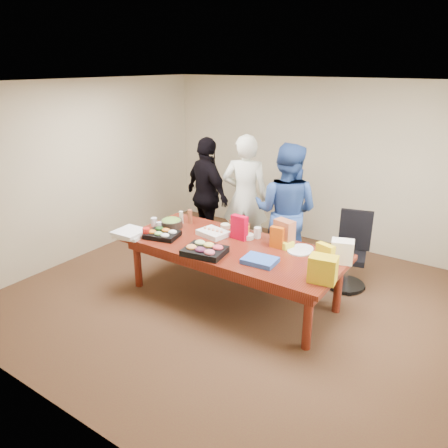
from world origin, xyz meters
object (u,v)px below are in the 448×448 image
Objects in this scene: office_chair at (349,253)px; sheet_cake at (213,233)px; person_right at (286,212)px; salad_bowl at (171,224)px; person_center at (245,198)px; conference_table at (232,272)px.

office_chair is 1.84m from sheet_cake.
person_right is 6.09× the size of salad_bowl.
sheet_cake is (-0.62, -0.87, -0.18)m from person_right.
sheet_cake is at bearing 77.19° from person_center.
conference_table is 0.59m from sheet_cake.
salad_bowl is (-1.29, -0.94, -0.16)m from person_right.
person_center is at bearing -25.09° from person_right.
office_chair reaches higher than sheet_cake.
conference_table is at bearing 92.92° from person_center.
sheet_cake is (-1.53, -0.98, 0.28)m from office_chair.
person_center reaches higher than salad_bowl.
office_chair reaches higher than salad_bowl.
conference_table is 1.15m from salad_bowl.
office_chair is 2.45m from salad_bowl.
person_center is (-1.71, 0.12, 0.46)m from office_chair.
person_right reaches higher than salad_bowl.
salad_bowl reaches higher than sheet_cake.
conference_table is at bearing -8.20° from sheet_cake.
office_chair is (1.13, 1.12, 0.13)m from conference_table.
conference_table is at bearing -3.38° from salad_bowl.
salad_bowl is at bearing -168.20° from office_chair.
office_chair is at bearing 44.85° from conference_table.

